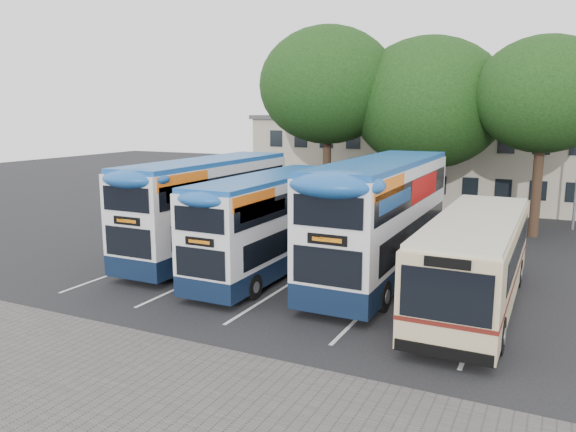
% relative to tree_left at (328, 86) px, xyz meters
% --- Properties ---
extents(ground, '(120.00, 120.00, 0.00)m').
position_rel_tree_left_xyz_m(ground, '(7.62, -17.27, -7.96)').
color(ground, black).
rests_on(ground, ground).
extents(paving_strip, '(40.00, 6.00, 0.01)m').
position_rel_tree_left_xyz_m(paving_strip, '(5.62, -22.27, -7.96)').
color(paving_strip, '#595654').
rests_on(paving_strip, ground).
extents(bay_lines, '(14.12, 11.00, 0.01)m').
position_rel_tree_left_xyz_m(bay_lines, '(3.87, -12.27, -7.96)').
color(bay_lines, silver).
rests_on(bay_lines, ground).
extents(depot_building, '(32.40, 8.40, 6.20)m').
position_rel_tree_left_xyz_m(depot_building, '(7.62, 9.72, -4.81)').
color(depot_building, '#B3A790').
rests_on(depot_building, ground).
extents(tree_left, '(8.10, 8.10, 11.42)m').
position_rel_tree_left_xyz_m(tree_left, '(0.00, 0.00, 0.00)').
color(tree_left, black).
rests_on(tree_left, ground).
extents(tree_mid, '(8.87, 8.87, 10.70)m').
position_rel_tree_left_xyz_m(tree_mid, '(5.63, 1.56, -1.04)').
color(tree_mid, black).
rests_on(tree_mid, ground).
extents(tree_right, '(6.88, 6.88, 10.21)m').
position_rel_tree_left_xyz_m(tree_right, '(11.72, -0.12, -0.69)').
color(tree_right, black).
rests_on(tree_right, ground).
extents(bus_dd_left, '(2.54, 10.50, 4.37)m').
position_rel_tree_left_xyz_m(bus_dd_left, '(-1.27, -10.86, -5.55)').
color(bus_dd_left, '#0E1B33').
rests_on(bus_dd_left, ground).
extents(bus_dd_mid, '(2.31, 9.54, 3.97)m').
position_rel_tree_left_xyz_m(bus_dd_mid, '(2.45, -12.12, -5.78)').
color(bus_dd_mid, '#0E1B33').
rests_on(bus_dd_mid, ground).
extents(bus_dd_right, '(2.70, 11.14, 4.64)m').
position_rel_tree_left_xyz_m(bus_dd_right, '(6.68, -10.80, -5.41)').
color(bus_dd_right, '#0E1B33').
rests_on(bus_dd_right, ground).
extents(bus_single, '(2.63, 10.34, 3.08)m').
position_rel_tree_left_xyz_m(bus_single, '(10.45, -12.67, -6.22)').
color(bus_single, '#CAB586').
rests_on(bus_single, ground).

